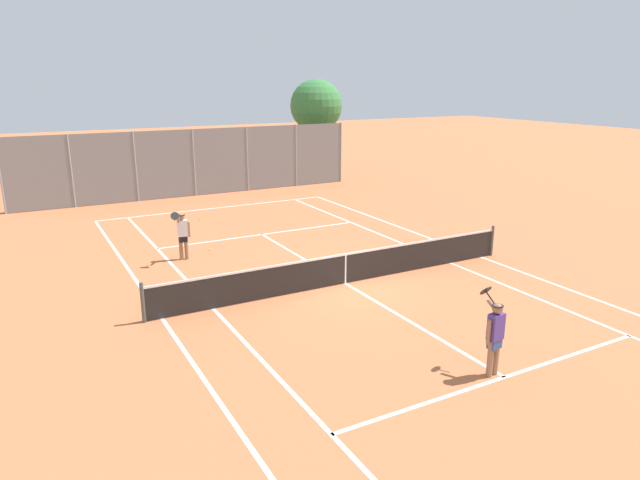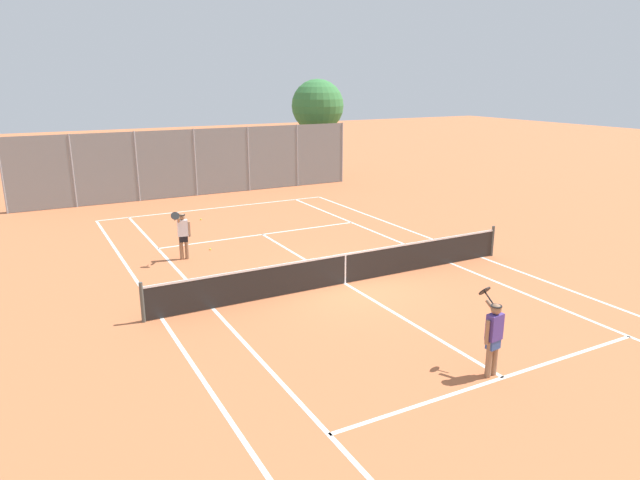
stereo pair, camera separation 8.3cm
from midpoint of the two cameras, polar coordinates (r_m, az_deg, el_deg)
ground_plane at (r=17.27m, az=2.65°, el=-4.37°), size 120.00×120.00×0.00m
court_line_markings at (r=17.27m, az=2.65°, el=-4.36°), size 11.10×23.90×0.01m
tennis_net at (r=17.10m, az=2.67°, el=-2.77°), size 12.00×0.10×1.07m
player_near_side at (r=12.33m, az=17.13°, el=-9.01°), size 0.61×0.78×1.77m
player_far_left at (r=19.82m, az=-13.43°, el=0.68°), size 0.75×0.72×1.77m
loose_tennis_ball_0 at (r=20.93m, az=-10.81°, el=-0.91°), size 0.07×0.07×0.07m
loose_tennis_ball_1 at (r=25.47m, az=-11.73°, el=2.04°), size 0.07×0.07×0.07m
back_fence at (r=30.66m, az=-12.29°, el=7.57°), size 17.86×0.08×3.49m
tree_behind_left at (r=35.86m, az=-0.08°, el=13.12°), size 3.19×3.19×5.96m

